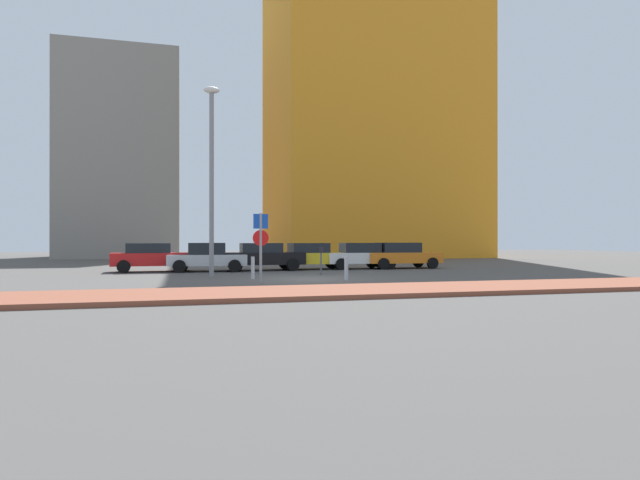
{
  "coord_description": "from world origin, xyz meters",
  "views": [
    {
      "loc": [
        -5.06,
        -20.67,
        1.58
      ],
      "look_at": [
        1.06,
        2.17,
        1.62
      ],
      "focal_mm": 29.1,
      "sensor_mm": 36.0,
      "label": 1
    }
  ],
  "objects_px": {
    "parked_car_white": "(361,255)",
    "parked_car_black": "(262,256)",
    "parked_car_yellow": "(311,256)",
    "parked_car_orange": "(400,255)",
    "traffic_bollard_near": "(253,268)",
    "parked_car_red": "(151,257)",
    "parking_meter": "(321,256)",
    "parked_car_silver": "(208,257)",
    "traffic_bollard_mid": "(346,268)",
    "parking_sign_post": "(261,239)",
    "street_lamp": "(212,167)"
  },
  "relations": [
    {
      "from": "parked_car_white",
      "to": "traffic_bollard_mid",
      "type": "bearing_deg",
      "value": -113.54
    },
    {
      "from": "parked_car_black",
      "to": "parking_sign_post",
      "type": "height_order",
      "value": "parking_sign_post"
    },
    {
      "from": "traffic_bollard_near",
      "to": "parked_car_red",
      "type": "bearing_deg",
      "value": 123.83
    },
    {
      "from": "parked_car_orange",
      "to": "parked_car_yellow",
      "type": "bearing_deg",
      "value": 176.33
    },
    {
      "from": "street_lamp",
      "to": "traffic_bollard_near",
      "type": "relative_size",
      "value": 9.03
    },
    {
      "from": "parked_car_silver",
      "to": "parked_car_orange",
      "type": "distance_m",
      "value": 10.82
    },
    {
      "from": "parking_sign_post",
      "to": "street_lamp",
      "type": "distance_m",
      "value": 5.3
    },
    {
      "from": "parked_car_white",
      "to": "parked_car_black",
      "type": "bearing_deg",
      "value": -179.27
    },
    {
      "from": "parking_sign_post",
      "to": "traffic_bollard_near",
      "type": "height_order",
      "value": "parking_sign_post"
    },
    {
      "from": "parked_car_red",
      "to": "traffic_bollard_near",
      "type": "distance_m",
      "value": 7.77
    },
    {
      "from": "parked_car_silver",
      "to": "parked_car_red",
      "type": "bearing_deg",
      "value": 167.92
    },
    {
      "from": "parked_car_silver",
      "to": "parking_meter",
      "type": "distance_m",
      "value": 6.39
    },
    {
      "from": "traffic_bollard_mid",
      "to": "parked_car_orange",
      "type": "bearing_deg",
      "value": 53.06
    },
    {
      "from": "parked_car_red",
      "to": "parking_meter",
      "type": "relative_size",
      "value": 3.17
    },
    {
      "from": "parked_car_yellow",
      "to": "traffic_bollard_mid",
      "type": "bearing_deg",
      "value": -93.83
    },
    {
      "from": "parked_car_red",
      "to": "street_lamp",
      "type": "bearing_deg",
      "value": -58.85
    },
    {
      "from": "parked_car_white",
      "to": "parked_car_silver",
      "type": "bearing_deg",
      "value": -177.51
    },
    {
      "from": "parked_car_black",
      "to": "parked_car_yellow",
      "type": "distance_m",
      "value": 2.78
    },
    {
      "from": "parked_car_yellow",
      "to": "parked_car_orange",
      "type": "distance_m",
      "value": 5.2
    },
    {
      "from": "parked_car_red",
      "to": "parked_car_orange",
      "type": "height_order",
      "value": "parked_car_orange"
    },
    {
      "from": "parked_car_black",
      "to": "traffic_bollard_mid",
      "type": "bearing_deg",
      "value": -73.75
    },
    {
      "from": "parked_car_red",
      "to": "parked_car_black",
      "type": "distance_m",
      "value": 5.66
    },
    {
      "from": "parked_car_black",
      "to": "parking_meter",
      "type": "xyz_separation_m",
      "value": [
        2.08,
        -4.34,
        0.09
      ]
    },
    {
      "from": "parked_car_silver",
      "to": "traffic_bollard_mid",
      "type": "bearing_deg",
      "value": -55.31
    },
    {
      "from": "parked_car_yellow",
      "to": "parked_car_black",
      "type": "bearing_deg",
      "value": -174.23
    },
    {
      "from": "traffic_bollard_mid",
      "to": "street_lamp",
      "type": "bearing_deg",
      "value": 146.45
    },
    {
      "from": "parked_car_red",
      "to": "parking_meter",
      "type": "height_order",
      "value": "parked_car_red"
    },
    {
      "from": "parked_car_white",
      "to": "street_lamp",
      "type": "relative_size",
      "value": 0.5
    },
    {
      "from": "street_lamp",
      "to": "parked_car_yellow",
      "type": "bearing_deg",
      "value": 38.75
    },
    {
      "from": "parked_car_orange",
      "to": "traffic_bollard_near",
      "type": "height_order",
      "value": "parked_car_orange"
    },
    {
      "from": "parked_car_yellow",
      "to": "parking_meter",
      "type": "height_order",
      "value": "parked_car_yellow"
    },
    {
      "from": "parking_sign_post",
      "to": "parked_car_silver",
      "type": "bearing_deg",
      "value": 101.21
    },
    {
      "from": "parked_car_red",
      "to": "parked_car_silver",
      "type": "xyz_separation_m",
      "value": [
        2.79,
        -0.6,
        -0.02
      ]
    },
    {
      "from": "parked_car_black",
      "to": "street_lamp",
      "type": "bearing_deg",
      "value": -124.19
    },
    {
      "from": "parking_meter",
      "to": "traffic_bollard_mid",
      "type": "xyz_separation_m",
      "value": [
        0.15,
        -3.32,
        -0.38
      ]
    },
    {
      "from": "parked_car_silver",
      "to": "parked_car_orange",
      "type": "relative_size",
      "value": 0.93
    },
    {
      "from": "parked_car_silver",
      "to": "parked_car_black",
      "type": "height_order",
      "value": "parked_car_silver"
    },
    {
      "from": "parked_car_black",
      "to": "parked_car_yellow",
      "type": "relative_size",
      "value": 1.07
    },
    {
      "from": "parked_car_black",
      "to": "parked_car_orange",
      "type": "height_order",
      "value": "parked_car_orange"
    },
    {
      "from": "parked_car_silver",
      "to": "traffic_bollard_mid",
      "type": "xyz_separation_m",
      "value": [
        5.1,
        -7.37,
        -0.28
      ]
    },
    {
      "from": "traffic_bollard_mid",
      "to": "parking_meter",
      "type": "bearing_deg",
      "value": 92.59
    },
    {
      "from": "parked_car_white",
      "to": "street_lamp",
      "type": "distance_m",
      "value": 10.37
    },
    {
      "from": "parked_car_silver",
      "to": "parking_sign_post",
      "type": "height_order",
      "value": "parking_sign_post"
    },
    {
      "from": "parking_meter",
      "to": "parked_car_black",
      "type": "bearing_deg",
      "value": 115.64
    },
    {
      "from": "parked_car_black",
      "to": "parking_sign_post",
      "type": "distance_m",
      "value": 8.33
    },
    {
      "from": "parking_meter",
      "to": "street_lamp",
      "type": "relative_size",
      "value": 0.16
    },
    {
      "from": "parked_car_silver",
      "to": "parked_car_orange",
      "type": "bearing_deg",
      "value": 1.29
    },
    {
      "from": "parked_car_black",
      "to": "traffic_bollard_near",
      "type": "height_order",
      "value": "parked_car_black"
    },
    {
      "from": "parked_car_yellow",
      "to": "parked_car_orange",
      "type": "height_order",
      "value": "parked_car_orange"
    },
    {
      "from": "parked_car_red",
      "to": "parking_meter",
      "type": "xyz_separation_m",
      "value": [
        7.74,
        -4.64,
        0.08
      ]
    }
  ]
}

